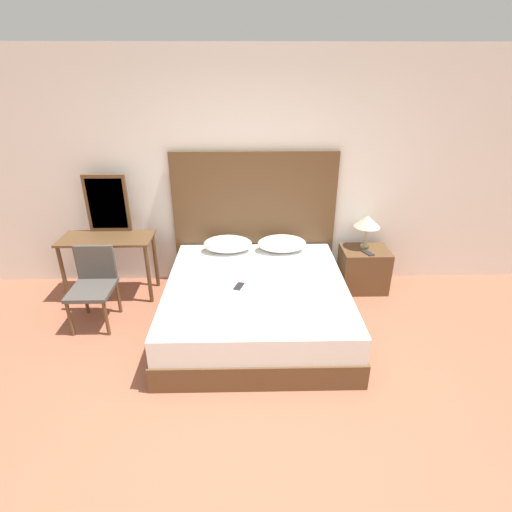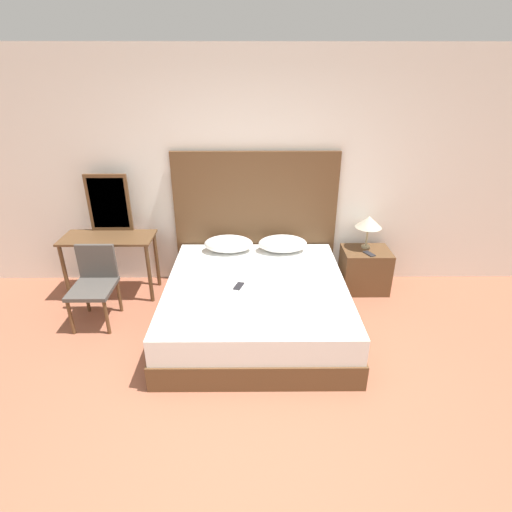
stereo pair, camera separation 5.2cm
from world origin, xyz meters
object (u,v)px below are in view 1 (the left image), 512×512
(nightstand, at_px, (363,269))
(vanity_desk, at_px, (108,248))
(phone_on_nightstand, at_px, (368,253))
(chair, at_px, (94,281))
(table_lamp, at_px, (367,222))
(bed, at_px, (256,304))
(phone_on_bed, at_px, (239,286))

(nightstand, xyz_separation_m, vanity_desk, (-2.99, -0.08, 0.34))
(nightstand, distance_m, phone_on_nightstand, 0.28)
(nightstand, bearing_deg, chair, -168.58)
(nightstand, distance_m, vanity_desk, 3.01)
(table_lamp, bearing_deg, nightstand, -92.45)
(bed, xyz_separation_m, vanity_desk, (-1.67, 0.67, 0.35))
(bed, height_order, phone_on_bed, phone_on_bed)
(nightstand, distance_m, chair, 3.06)
(nightstand, bearing_deg, table_lamp, 87.55)
(vanity_desk, bearing_deg, bed, -21.72)
(bed, distance_m, chair, 1.70)
(vanity_desk, distance_m, chair, 0.55)
(phone_on_bed, relative_size, table_lamp, 0.42)
(phone_on_nightstand, distance_m, vanity_desk, 2.98)
(bed, relative_size, vanity_desk, 1.90)
(nightstand, height_order, phone_on_nightstand, phone_on_nightstand)
(phone_on_bed, relative_size, vanity_desk, 0.16)
(table_lamp, relative_size, vanity_desk, 0.38)
(phone_on_nightstand, relative_size, vanity_desk, 0.16)
(bed, bearing_deg, chair, 175.22)
(phone_on_bed, xyz_separation_m, vanity_desk, (-1.50, 0.74, 0.09))
(nightstand, relative_size, phone_on_nightstand, 3.31)
(vanity_desk, xyz_separation_m, chair, (-0.00, -0.53, -0.14))
(phone_on_nightstand, distance_m, chair, 3.03)
(phone_on_bed, bearing_deg, chair, 171.78)
(table_lamp, distance_m, chair, 3.10)
(table_lamp, bearing_deg, chair, -167.02)
(phone_on_nightstand, height_order, vanity_desk, vanity_desk)
(bed, bearing_deg, nightstand, 29.60)
(bed, xyz_separation_m, nightstand, (1.31, 0.74, 0.01))
(chair, bearing_deg, table_lamp, 12.98)
(phone_on_bed, height_order, phone_on_nightstand, phone_on_nightstand)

